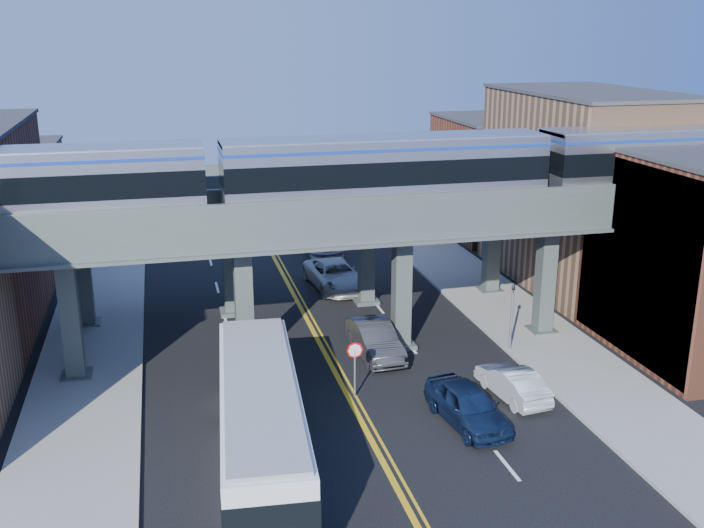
{
  "coord_description": "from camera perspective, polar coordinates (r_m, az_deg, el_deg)",
  "views": [
    {
      "loc": [
        -7.47,
        -28.0,
        15.93
      ],
      "look_at": [
        0.88,
        5.87,
        5.34
      ],
      "focal_mm": 40.0,
      "sensor_mm": 36.0,
      "label": 1
    }
  ],
  "objects": [
    {
      "name": "ground",
      "position": [
        33.07,
        0.98,
        -11.92
      ],
      "size": [
        120.0,
        120.0,
        0.0
      ],
      "primitive_type": "plane",
      "color": "black",
      "rests_on": "ground"
    },
    {
      "name": "sidewalk_west",
      "position": [
        41.37,
        -18.45,
        -6.56
      ],
      "size": [
        5.0,
        70.0,
        0.16
      ],
      "primitive_type": "cube",
      "color": "gray",
      "rests_on": "ground"
    },
    {
      "name": "sidewalk_east",
      "position": [
        45.33,
        11.9,
        -3.96
      ],
      "size": [
        5.0,
        70.0,
        0.16
      ],
      "primitive_type": "cube",
      "color": "gray",
      "rests_on": "ground"
    },
    {
      "name": "building_east_b",
      "position": [
        52.04,
        16.46,
        5.2
      ],
      "size": [
        8.0,
        14.0,
        12.0
      ],
      "primitive_type": "cube",
      "color": "#8C6548",
      "rests_on": "ground"
    },
    {
      "name": "building_east_c",
      "position": [
        63.67,
        10.54,
        6.26
      ],
      "size": [
        8.0,
        10.0,
        9.0
      ],
      "primitive_type": "cube",
      "color": "brown",
      "rests_on": "ground"
    },
    {
      "name": "mural_panel",
      "position": [
        40.42,
        19.85,
        -0.2
      ],
      "size": [
        0.1,
        9.5,
        9.5
      ],
      "primitive_type": "cube",
      "color": "teal",
      "rests_on": "ground"
    },
    {
      "name": "elevated_viaduct_near",
      "position": [
        37.96,
        -2.06,
        2.45
      ],
      "size": [
        52.0,
        3.6,
        7.4
      ],
      "color": "#404A46",
      "rests_on": "ground"
    },
    {
      "name": "elevated_viaduct_far",
      "position": [
        44.65,
        -3.91,
        4.62
      ],
      "size": [
        52.0,
        3.6,
        7.4
      ],
      "color": "#404A46",
      "rests_on": "ground"
    },
    {
      "name": "transit_train",
      "position": [
        38.09,
        2.46,
        6.89
      ],
      "size": [
        48.76,
        3.06,
        3.57
      ],
      "color": "black",
      "rests_on": "elevated_viaduct_near"
    },
    {
      "name": "stop_sign",
      "position": [
        34.96,
        0.21,
        -7.03
      ],
      "size": [
        0.76,
        0.09,
        2.63
      ],
      "color": "slate",
      "rests_on": "ground"
    },
    {
      "name": "traffic_signal",
      "position": [
        40.24,
        11.56,
        -3.27
      ],
      "size": [
        0.15,
        0.18,
        4.1
      ],
      "color": "slate",
      "rests_on": "ground"
    },
    {
      "name": "transit_bus",
      "position": [
        29.85,
        -6.65,
        -11.62
      ],
      "size": [
        3.93,
        13.33,
        3.38
      ],
      "rotation": [
        0.0,
        0.0,
        1.49
      ],
      "color": "silver",
      "rests_on": "ground"
    },
    {
      "name": "car_lane_a",
      "position": [
        33.45,
        8.39,
        -10.12
      ],
      "size": [
        2.61,
        5.14,
        1.68
      ],
      "primitive_type": "imported",
      "rotation": [
        0.0,
        0.0,
        0.13
      ],
      "color": "#0F1C3A",
      "rests_on": "ground"
    },
    {
      "name": "car_lane_b",
      "position": [
        39.6,
        1.67,
        -5.51
      ],
      "size": [
        2.01,
        5.22,
        1.7
      ],
      "primitive_type": "imported",
      "rotation": [
        0.0,
        0.0,
        0.04
      ],
      "color": "#2D2D2F",
      "rests_on": "ground"
    },
    {
      "name": "car_lane_c",
      "position": [
        49.58,
        -1.23,
        -0.82
      ],
      "size": [
        3.41,
        6.36,
        1.7
      ],
      "primitive_type": "imported",
      "rotation": [
        0.0,
        0.0,
        0.1
      ],
      "color": "#BBBBBD",
      "rests_on": "ground"
    },
    {
      "name": "car_lane_d",
      "position": [
        57.94,
        -2.26,
        1.82
      ],
      "size": [
        2.58,
        6.12,
        1.76
      ],
      "primitive_type": "imported",
      "rotation": [
        0.0,
        0.0,
        -0.02
      ],
      "color": "silver",
      "rests_on": "ground"
    },
    {
      "name": "car_parked_curb",
      "position": [
        36.05,
        11.59,
        -8.45
      ],
      "size": [
        2.04,
        4.49,
        1.43
      ],
      "primitive_type": "imported",
      "rotation": [
        0.0,
        0.0,
        3.26
      ],
      "color": "silver",
      "rests_on": "ground"
    }
  ]
}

